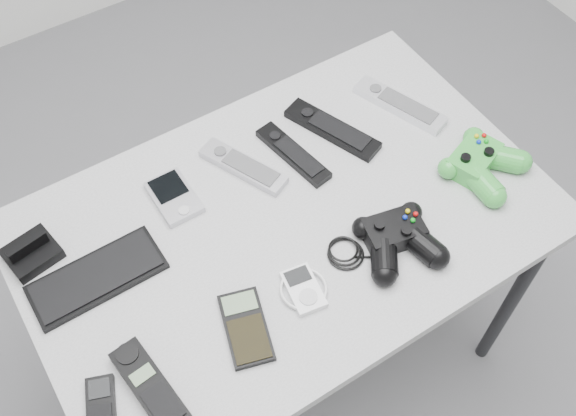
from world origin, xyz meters
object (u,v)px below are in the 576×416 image
pda (174,197)px  remote_silver_a (243,166)px  controller_black (397,237)px  cordless_handset (150,386)px  mp3_player (303,289)px  remote_black_a (293,154)px  desk (287,236)px  remote_silver_b (400,104)px  controller_green (481,162)px  remote_black_b (332,129)px  mobile_phone (101,407)px  calculator (246,327)px  pda_keyboard (97,277)px

pda → remote_silver_a: size_ratio=0.62×
controller_black → cordless_handset: bearing=-167.1°
mp3_player → remote_black_a: bearing=69.9°
desk → mp3_player: size_ratio=10.93×
pda → remote_silver_b: (0.54, -0.04, 0.00)m
mp3_player → desk: bearing=77.7°
mp3_player → controller_green: bearing=14.3°
remote_black_b → mobile_phone: 0.73m
remote_silver_b → calculator: (-0.56, -0.28, -0.00)m
remote_black_a → remote_silver_b: remote_silver_b is taller
pda → remote_black_a: size_ratio=0.63×
remote_silver_b → mp3_player: bearing=-168.1°
cordless_handset → mobile_phone: bearing=164.5°
pda → remote_black_b: 0.37m
remote_black_a → cordless_handset: cordless_handset is taller
controller_black → controller_green: controller_green is taller
pda_keyboard → controller_black: size_ratio=0.93×
desk → calculator: 0.26m
mp3_player → controller_black: bearing=6.0°
remote_silver_b → cordless_handset: (-0.75, -0.29, 0.00)m
calculator → controller_green: 0.60m
pda → remote_silver_a: remote_silver_a is taller
remote_silver_a → remote_silver_b: bearing=-29.6°
pda → controller_green: bearing=-25.7°
remote_silver_b → controller_black: 0.36m
pda → mobile_phone: 0.44m
desk → mp3_player: bearing=-111.5°
remote_silver_b → mobile_phone: size_ratio=2.08×
cordless_handset → controller_green: 0.79m
pda_keyboard → pda: pda is taller
pda_keyboard → remote_black_b: remote_black_b is taller
cordless_handset → controller_black: size_ratio=0.66×
pda → remote_black_a: (0.26, -0.03, -0.00)m
remote_silver_a → remote_silver_b: (0.38, -0.04, 0.00)m
controller_green → cordless_handset: bearing=164.9°
remote_silver_b → remote_black_b: bearing=152.8°
calculator → controller_green: size_ratio=0.85×
cordless_handset → controller_black: controller_black is taller
pda → pda_keyboard: bearing=-157.4°
controller_black → pda_keyboard: bearing=167.4°
remote_silver_b → mp3_player: size_ratio=2.30×
controller_black → remote_silver_a: bearing=128.3°
remote_black_a → remote_black_b: size_ratio=0.87×
mobile_phone → cordless_handset: cordless_handset is taller
remote_black_b → remote_silver_b: size_ratio=1.02×
pda → calculator: size_ratio=0.84×
calculator → controller_green: bearing=21.4°
pda_keyboard → mobile_phone: mobile_phone is taller
remote_black_b → pda_keyboard: bearing=165.2°
pda_keyboard → remote_silver_a: size_ratio=1.28×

